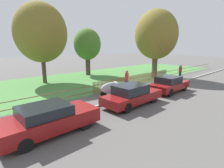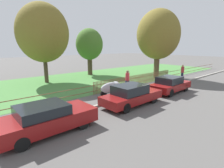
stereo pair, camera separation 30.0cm
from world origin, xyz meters
name	(u,v)px [view 2 (the right image)]	position (x,y,z in m)	size (l,w,h in m)	color
ground_plane	(160,89)	(0.00, 0.00, 0.00)	(120.00, 120.00, 0.00)	#565451
kerb_stone	(159,89)	(0.00, 0.10, 0.06)	(40.51, 0.20, 0.12)	#9E998E
grass_strip	(102,77)	(0.00, 8.53, 0.01)	(40.51, 11.88, 0.01)	#477F3D
park_fence	(138,80)	(0.00, 2.61, 0.53)	(40.51, 0.05, 1.06)	brown
parked_car_silver_hatchback	(47,118)	(-10.90, -1.13, 0.69)	(4.36, 1.89, 1.35)	maroon
parked_car_black_saloon	(132,95)	(-5.17, -1.15, 0.71)	(4.52, 1.76, 1.40)	maroon
parked_car_navy_estate	(170,84)	(-0.27, -1.11, 0.70)	(4.19, 1.82, 1.38)	maroon
covered_motorcycle	(112,87)	(-4.60, 1.47, 0.66)	(2.06, 0.75, 1.10)	black
tree_nearest_kerb	(43,33)	(-6.52, 10.00, 5.20)	(5.24, 5.24, 8.23)	#473828
tree_behind_motorcycle	(89,45)	(0.03, 11.22, 4.07)	(3.60, 3.60, 6.20)	#473828
tree_mid_park	(158,35)	(4.88, 3.81, 5.21)	(5.10, 5.10, 8.18)	brown
pedestrian_near_fence	(127,79)	(-2.32, 1.94, 1.00)	(0.45, 0.45, 1.78)	#2D3351
pedestrian_by_lamp	(182,71)	(6.01, 0.97, 1.00)	(0.50, 0.50, 1.77)	#2D3351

